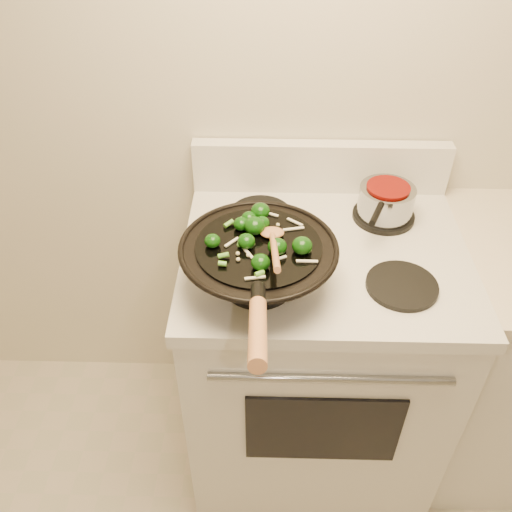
{
  "coord_description": "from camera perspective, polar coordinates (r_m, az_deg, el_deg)",
  "views": [
    {
      "loc": [
        -0.2,
        0.02,
        1.85
      ],
      "look_at": [
        -0.23,
        1.01,
        1.02
      ],
      "focal_mm": 38.0,
      "sensor_mm": 36.0,
      "label": 1
    }
  ],
  "objects": [
    {
      "name": "wok",
      "position": [
        1.31,
        0.26,
        -0.72
      ],
      "size": [
        0.38,
        0.64,
        0.23
      ],
      "color": "black",
      "rests_on": "stove"
    },
    {
      "name": "stirfry",
      "position": [
        1.29,
        0.43,
        2.32
      ],
      "size": [
        0.26,
        0.26,
        0.05
      ],
      "color": "#0C3808",
      "rests_on": "wok"
    },
    {
      "name": "wooden_spoon",
      "position": [
        1.24,
        1.85,
        1.44
      ],
      "size": [
        0.06,
        0.26,
        0.1
      ],
      "color": "#AE7044",
      "rests_on": "wok"
    },
    {
      "name": "stove",
      "position": [
        1.81,
        6.12,
        -10.28
      ],
      "size": [
        0.78,
        0.67,
        1.08
      ],
      "color": "silver",
      "rests_on": "ground"
    },
    {
      "name": "saucepan",
      "position": [
        1.6,
        13.52,
        5.67
      ],
      "size": [
        0.16,
        0.25,
        0.09
      ],
      "color": "gray",
      "rests_on": "stove"
    }
  ]
}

